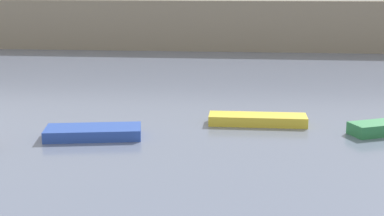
{
  "coord_description": "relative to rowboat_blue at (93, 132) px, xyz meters",
  "views": [
    {
      "loc": [
        11.94,
        -16.64,
        5.18
      ],
      "look_at": [
        10.0,
        2.89,
        0.61
      ],
      "focal_mm": 51.43,
      "sensor_mm": 36.0,
      "label": 1
    }
  ],
  "objects": [
    {
      "name": "rowboat_yellow",
      "position": [
        5.54,
        2.31,
        -0.0
      ],
      "size": [
        3.58,
        1.03,
        0.36
      ],
      "primitive_type": "cube",
      "rotation": [
        0.0,
        0.0,
        0.01
      ],
      "color": "gold",
      "rests_on": "ground_plane"
    },
    {
      "name": "rowboat_blue",
      "position": [
        0.0,
        0.0,
        0.0
      ],
      "size": [
        3.37,
        1.85,
        0.37
      ],
      "primitive_type": "cube",
      "rotation": [
        0.0,
        0.0,
        0.18
      ],
      "color": "#2B4CAD",
      "rests_on": "ground_plane"
    },
    {
      "name": "embankment_wall",
      "position": [
        -6.87,
        23.92,
        1.68
      ],
      "size": [
        80.0,
        1.2,
        3.73
      ],
      "primitive_type": "cube",
      "color": "gray",
      "rests_on": "ground_plane"
    }
  ]
}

